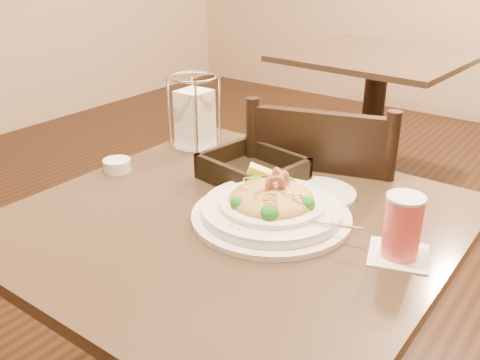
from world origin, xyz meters
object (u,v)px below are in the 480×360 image
Objects in this scene: side_plate at (318,194)px; pasta_bowl at (271,206)px; dining_chair_near at (321,231)px; main_table at (235,304)px; bread_basket at (253,172)px; drink_glass at (402,227)px; napkin_caddy at (195,117)px; butter_ramekin at (117,165)px; background_table at (375,97)px.

pasta_bowl is at bearing -98.87° from side_plate.
main_table is at bearing 75.20° from dining_chair_near.
bread_basket is 1.44× the size of side_plate.
napkin_caddy is at bearing 162.70° from drink_glass.
dining_chair_near is (-0.02, 0.46, -0.02)m from main_table.
dining_chair_near is 0.63m from drink_glass.
butter_ramekin is at bearing 177.34° from main_table.
dining_chair_near is at bearing 77.80° from bread_basket.
dining_chair_near is 0.40m from bread_basket.
bread_basket reaches higher than background_table.
drink_glass is (0.35, 0.06, 0.30)m from main_table.
background_table is at bearing 114.18° from drink_glass.
main_table is 1.99m from background_table.
napkin_caddy is (-0.70, 0.22, 0.03)m from drink_glass.
pasta_bowl is 5.35× the size of butter_ramekin.
pasta_bowl reaches higher than bread_basket.
butter_ramekin is at bearing -176.80° from drink_glass.
side_plate is (0.12, -0.26, 0.26)m from dining_chair_near.
bread_basket is at bearing 60.47° from dining_chair_near.
drink_glass is (0.37, -0.40, 0.32)m from dining_chair_near.
side_plate is at bearing -71.26° from background_table.
napkin_caddy is at bearing 150.36° from pasta_bowl.
butter_ramekin is at bearing -159.94° from side_plate.
pasta_bowl is at bearing 27.78° from main_table.
napkin_caddy is at bearing -85.29° from background_table.
drink_glass is at bearing 115.46° from dining_chair_near.
bread_basket is 1.22× the size of napkin_caddy.
main_table is 0.95× the size of background_table.
drink_glass reaches higher than butter_ramekin.
bread_basket is 0.36m from butter_ramekin.
drink_glass reaches higher than side_plate.
napkin_caddy is (-0.43, 0.24, 0.06)m from pasta_bowl.
bread_basket is at bearing -19.73° from napkin_caddy.
dining_chair_near is at bearing 49.31° from butter_ramekin.
background_table is 2.47× the size of pasta_bowl.
drink_glass is 0.29m from side_plate.
pasta_bowl is at bearing 84.90° from dining_chair_near.
side_plate is at bearing 5.91° from bread_basket.
background_table is at bearing -89.60° from dining_chair_near.
background_table is 1.69m from napkin_caddy.
main_table is at bearing -115.79° from side_plate.
butter_ramekin is (-0.40, 0.02, 0.25)m from main_table.
main_table is 12.55× the size of butter_ramekin.
pasta_bowl is 0.17m from side_plate.
dining_chair_near is at bearing 102.23° from pasta_bowl.
dining_chair_near reaches higher than bread_basket.
background_table is 3.69× the size of bread_basket.
main_table is at bearing -66.09° from bread_basket.
main_table is 5.03× the size of side_plate.
drink_glass is at bearing -65.82° from background_table.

